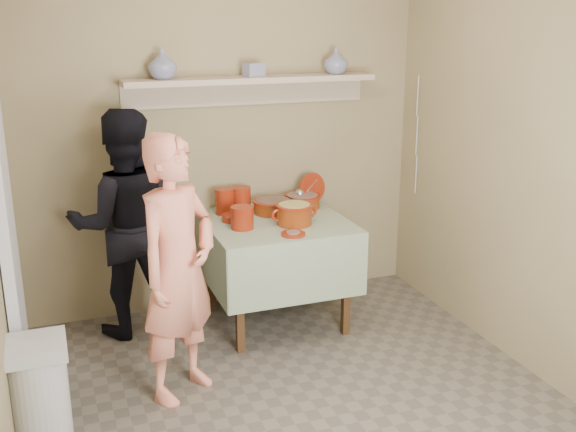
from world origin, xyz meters
name	(u,v)px	position (x,y,z in m)	size (l,w,h in m)	color
ground	(310,421)	(0.00, 0.00, 0.00)	(3.50, 3.50, 0.00)	#60584B
tile_panel	(7,226)	(-1.46, 0.95, 1.00)	(0.06, 0.70, 2.00)	silver
plate_stack_a	(225,201)	(-0.04, 1.55, 0.85)	(0.14, 0.14, 0.18)	maroon
plate_stack_b	(241,199)	(0.09, 1.59, 0.85)	(0.15, 0.15, 0.18)	maroon
bowl_stack	(242,218)	(-0.02, 1.17, 0.84)	(0.15, 0.15, 0.15)	maroon
empty_bowl	(233,218)	(-0.03, 1.36, 0.78)	(0.16, 0.16, 0.05)	maroon
propped_lid	(312,188)	(0.65, 1.59, 0.88)	(0.23, 0.23, 0.02)	maroon
vase_right	(336,61)	(0.84, 1.61, 1.81)	(0.18, 0.18, 0.18)	navy
vase_left	(162,64)	(-0.42, 1.64, 1.82)	(0.19, 0.19, 0.20)	navy
ceramic_box	(254,70)	(0.21, 1.61, 1.77)	(0.13, 0.09, 0.09)	navy
person_cook	(178,269)	(-0.58, 0.55, 0.77)	(0.56, 0.37, 1.54)	#F38869
person_helper	(125,224)	(-0.76, 1.48, 0.78)	(0.76, 0.59, 1.56)	black
room_shell	(313,130)	(0.00, 0.00, 1.61)	(3.04, 3.54, 2.62)	#98885D
serving_table	(275,236)	(0.25, 1.28, 0.64)	(0.97, 0.97, 0.76)	#4C2D16
cazuela_meat_a	(273,205)	(0.29, 1.45, 0.82)	(0.30, 0.30, 0.10)	#661C00
cazuela_meat_b	(302,200)	(0.54, 1.51, 0.82)	(0.28, 0.28, 0.10)	#661C00
ladle	(301,193)	(0.53, 1.51, 0.87)	(0.08, 0.26, 0.19)	silver
cazuela_rice	(294,212)	(0.34, 1.14, 0.85)	(0.33, 0.25, 0.14)	#661C00
front_plate	(293,234)	(0.25, 0.92, 0.77)	(0.16, 0.16, 0.03)	maroon
wall_shelf	(251,83)	(0.20, 1.65, 1.67)	(1.80, 0.25, 0.21)	tan
trash_bin	(39,391)	(-1.37, 0.34, 0.28)	(0.32, 0.32, 0.56)	silver
electrical_cord	(417,135)	(1.47, 1.48, 1.25)	(0.01, 0.05, 0.90)	silver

